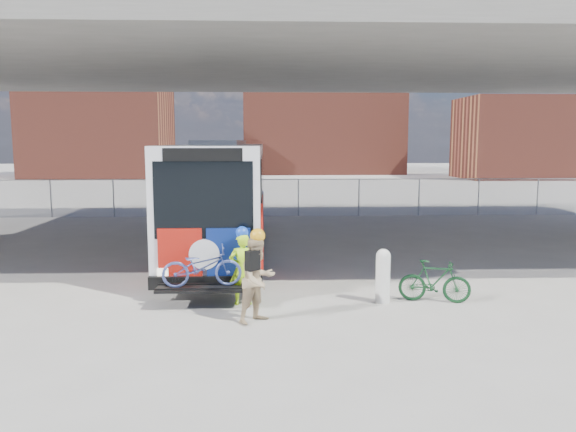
{
  "coord_description": "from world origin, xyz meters",
  "views": [
    {
      "loc": [
        -0.59,
        -15.43,
        3.65
      ],
      "look_at": [
        0.02,
        -0.02,
        1.6
      ],
      "focal_mm": 35.0,
      "sensor_mm": 36.0,
      "label": 1
    }
  ],
  "objects": [
    {
      "name": "cyclist_tan",
      "position": [
        -0.76,
        -4.34,
        0.91
      ],
      "size": [
        1.08,
        1.07,
        1.93
      ],
      "rotation": [
        0.0,
        0.0,
        0.75
      ],
      "color": "tan",
      "rests_on": "ground"
    },
    {
      "name": "bus",
      "position": [
        -2.0,
        3.24,
        2.11
      ],
      "size": [
        2.67,
        12.97,
        3.69
      ],
      "color": "silver",
      "rests_on": "ground"
    },
    {
      "name": "bike_parked",
      "position": [
        3.25,
        -3.09,
        0.49
      ],
      "size": [
        1.68,
        0.85,
        0.97
      ],
      "primitive_type": "imported",
      "rotation": [
        0.0,
        0.0,
        1.32
      ],
      "color": "#123A1C",
      "rests_on": "ground"
    },
    {
      "name": "overpass",
      "position": [
        0.0,
        4.0,
        6.54
      ],
      "size": [
        40.0,
        16.0,
        7.95
      ],
      "color": "#605E59",
      "rests_on": "ground"
    },
    {
      "name": "brick_buildings",
      "position": [
        1.23,
        48.23,
        5.42
      ],
      "size": [
        54.0,
        22.0,
        12.0
      ],
      "color": "brown",
      "rests_on": "ground"
    },
    {
      "name": "chainlink_fence",
      "position": [
        0.0,
        12.0,
        1.42
      ],
      "size": [
        30.0,
        0.06,
        30.0
      ],
      "color": "gray",
      "rests_on": "ground"
    },
    {
      "name": "smokestack",
      "position": [
        14.0,
        55.0,
        12.5
      ],
      "size": [
        2.2,
        2.2,
        25.0
      ],
      "primitive_type": "cylinder",
      "color": "brown",
      "rests_on": "ground"
    },
    {
      "name": "cyclist_hivis",
      "position": [
        -1.13,
        -3.09,
        0.86
      ],
      "size": [
        0.64,
        0.47,
        1.78
      ],
      "rotation": [
        0.0,
        0.0,
        3.29
      ],
      "color": "#BCFF1A",
      "rests_on": "ground"
    },
    {
      "name": "bollard",
      "position": [
        2.06,
        -3.09,
        0.67
      ],
      "size": [
        0.33,
        0.33,
        1.25
      ],
      "color": "silver",
      "rests_on": "ground"
    },
    {
      "name": "ground",
      "position": [
        0.0,
        0.0,
        0.0
      ],
      "size": [
        160.0,
        160.0,
        0.0
      ],
      "primitive_type": "plane",
      "color": "#9E9991",
      "rests_on": "ground"
    }
  ]
}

